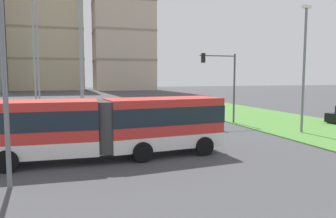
% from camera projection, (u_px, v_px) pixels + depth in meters
% --- Properties ---
extents(articulated_bus, '(11.97, 3.17, 3.00)m').
position_uv_depth(articulated_bus, '(110.00, 126.00, 16.15)').
color(articulated_bus, red).
rests_on(articulated_bus, ground).
extents(car_grey_wagon, '(4.46, 2.15, 1.58)m').
position_uv_depth(car_grey_wagon, '(72.00, 118.00, 26.61)').
color(car_grey_wagon, slate).
rests_on(car_grey_wagon, ground).
extents(traffic_light_near_left, '(3.54, 0.28, 5.99)m').
position_uv_depth(traffic_light_near_left, '(302.00, 218.00, 0.02)').
color(traffic_light_near_left, '#474C51').
rests_on(traffic_light_near_left, ground).
extents(traffic_light_far_right, '(3.37, 0.28, 6.12)m').
position_uv_depth(traffic_light_far_right, '(224.00, 76.00, 27.64)').
color(traffic_light_far_right, '#474C51').
rests_on(traffic_light_far_right, ground).
extents(streetlight_left, '(0.70, 0.28, 9.91)m').
position_uv_depth(streetlight_left, '(3.00, 41.00, 11.39)').
color(streetlight_left, slate).
rests_on(streetlight_left, ground).
extents(streetlight_median, '(0.70, 0.28, 9.17)m').
position_uv_depth(streetlight_median, '(304.00, 64.00, 22.97)').
color(streetlight_median, slate).
rests_on(streetlight_median, ground).
extents(apartment_tower_westcentre, '(22.03, 15.57, 46.63)m').
position_uv_depth(apartment_tower_westcentre, '(47.00, 17.00, 102.17)').
color(apartment_tower_westcentre, beige).
rests_on(apartment_tower_westcentre, ground).
extents(apartment_tower_centre, '(18.72, 15.04, 54.43)m').
position_uv_depth(apartment_tower_centre, '(123.00, 4.00, 101.76)').
color(apartment_tower_centre, '#C6B299').
rests_on(apartment_tower_centre, ground).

